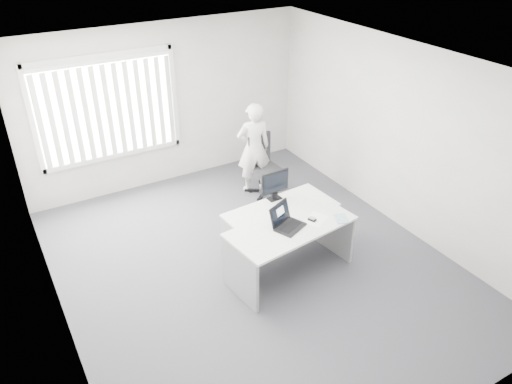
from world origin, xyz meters
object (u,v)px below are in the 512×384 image
monitor (275,185)px  desk_far (281,221)px  person (254,148)px  office_chair (264,175)px  laptop (291,218)px  desk_near (290,239)px

monitor → desk_far: bearing=-105.6°
desk_far → person: size_ratio=1.01×
office_chair → laptop: (-0.88, -2.12, 0.60)m
person → laptop: 2.41m
desk_near → laptop: bearing=-139.9°
office_chair → person: 0.51m
person → monitor: 1.57m
office_chair → monitor: monitor is taller
desk_near → laptop: 0.37m
laptop → monitor: 0.84m
office_chair → desk_near: bearing=-115.1°
desk_far → desk_near: bearing=-112.4°
desk_near → office_chair: office_chair is taller
office_chair → person: (-0.11, 0.16, 0.48)m
laptop → desk_near: bearing=24.2°
desk_near → desk_far: 0.50m
desk_near → monitor: monitor is taller
person → laptop: person is taller
desk_near → monitor: bearing=66.5°
desk_far → monitor: monitor is taller
desk_far → office_chair: size_ratio=1.55×
desk_far → laptop: size_ratio=4.20×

